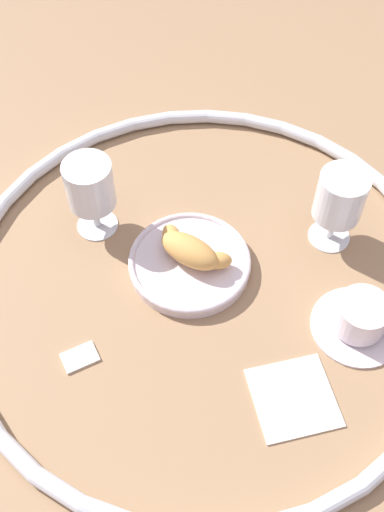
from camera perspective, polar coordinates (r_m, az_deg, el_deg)
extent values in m
plane|color=#997551|center=(0.95, 1.27, -2.40)|extent=(2.20, 2.20, 0.00)
torus|color=silver|center=(0.94, 1.29, -1.99)|extent=(0.76, 0.76, 0.02)
cylinder|color=silver|center=(0.96, 0.00, -0.74)|extent=(0.19, 0.19, 0.02)
torus|color=silver|center=(0.95, 0.00, -0.44)|extent=(0.19, 0.19, 0.01)
ellipsoid|color=#D6994C|center=(0.93, 0.00, 0.49)|extent=(0.11, 0.09, 0.04)
ellipsoid|color=#D6994C|center=(0.93, 2.62, -0.43)|extent=(0.05, 0.03, 0.03)
ellipsoid|color=#D6994C|center=(0.96, -1.67, 1.88)|extent=(0.04, 0.05, 0.03)
cylinder|color=silver|center=(0.94, 15.31, -6.29)|extent=(0.14, 0.14, 0.01)
cylinder|color=silver|center=(0.91, 15.72, -5.34)|extent=(0.08, 0.08, 0.05)
cylinder|color=brown|center=(0.90, 16.04, -4.62)|extent=(0.07, 0.07, 0.01)
cylinder|color=white|center=(1.03, -8.60, 2.93)|extent=(0.07, 0.07, 0.01)
cylinder|color=white|center=(1.00, -8.80, 4.00)|extent=(0.01, 0.01, 0.05)
cylinder|color=white|center=(0.95, -9.31, 6.59)|extent=(0.08, 0.08, 0.08)
cylinder|color=yellow|center=(0.96, -9.22, 6.14)|extent=(0.07, 0.07, 0.05)
cylinder|color=white|center=(1.03, 12.84, 1.84)|extent=(0.07, 0.07, 0.01)
cylinder|color=white|center=(1.00, 13.15, 2.89)|extent=(0.01, 0.01, 0.05)
cylinder|color=white|center=(0.95, 13.90, 5.42)|extent=(0.08, 0.08, 0.08)
cylinder|color=#E0CC4C|center=(0.96, 13.77, 4.97)|extent=(0.07, 0.07, 0.05)
cube|color=white|center=(0.90, -10.19, -9.22)|extent=(0.06, 0.05, 0.01)
cube|color=silver|center=(0.87, 9.69, -12.84)|extent=(0.14, 0.14, 0.01)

